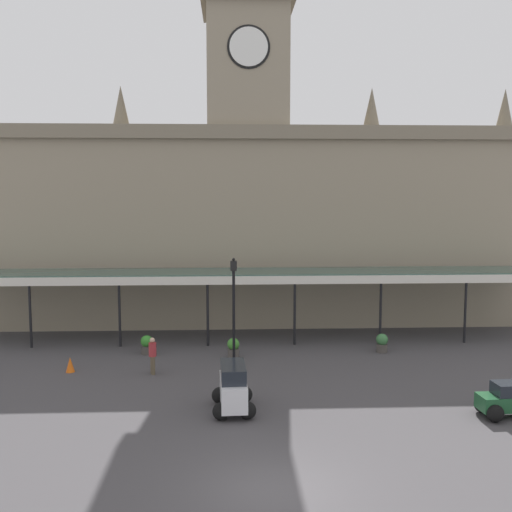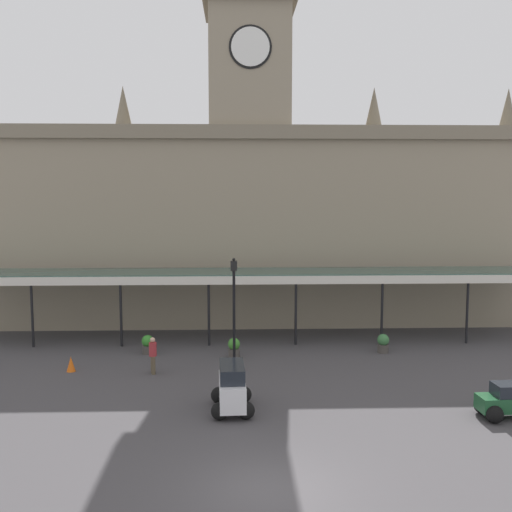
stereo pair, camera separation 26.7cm
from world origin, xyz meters
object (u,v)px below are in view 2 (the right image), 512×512
object	(u,v)px
pedestrian_crossing_forecourt	(153,354)
traffic_cone	(71,364)
car_green_estate	(510,402)
planter_near_kerb	(234,347)
car_white_van	(232,390)
planter_forecourt_centre	(148,344)
victorian_lamppost	(234,301)
planter_by_canopy	(383,343)

from	to	relation	value
pedestrian_crossing_forecourt	traffic_cone	xyz separation A→B (m)	(-3.80, 0.47, -0.56)
car_green_estate	planter_near_kerb	xyz separation A→B (m)	(-10.04, 8.30, -0.07)
car_white_van	planter_forecourt_centre	size ratio (longest dim) A/B	2.54
car_green_estate	car_white_van	distance (m)	10.15
pedestrian_crossing_forecourt	traffic_cone	size ratio (longest dim) A/B	2.42
pedestrian_crossing_forecourt	victorian_lamppost	distance (m)	4.34
victorian_lamppost	pedestrian_crossing_forecourt	bearing A→B (deg)	-172.54
pedestrian_crossing_forecourt	planter_by_canopy	distance (m)	11.69
car_white_van	car_green_estate	bearing A→B (deg)	-5.72
traffic_cone	planter_by_canopy	distance (m)	15.28
traffic_cone	pedestrian_crossing_forecourt	bearing A→B (deg)	-7.06
car_green_estate	victorian_lamppost	distance (m)	12.07
planter_by_canopy	car_green_estate	bearing A→B (deg)	-74.60
pedestrian_crossing_forecourt	car_white_van	bearing A→B (deg)	-52.55
planter_forecourt_centre	planter_near_kerb	size ratio (longest dim) A/B	1.00
traffic_cone	planter_by_canopy	world-z (taller)	planter_by_canopy
car_green_estate	planter_forecourt_centre	xyz separation A→B (m)	(-14.41, 9.04, -0.07)
victorian_lamppost	planter_by_canopy	world-z (taller)	victorian_lamppost
car_white_van	planter_forecourt_centre	distance (m)	9.12
traffic_cone	planter_by_canopy	size ratio (longest dim) A/B	0.72
car_white_van	traffic_cone	xyz separation A→B (m)	(-7.38, 5.15, -0.46)
car_green_estate	traffic_cone	world-z (taller)	car_green_estate
planter_by_canopy	planter_forecourt_centre	xyz separation A→B (m)	(-11.97, 0.18, 0.00)
victorian_lamppost	planter_forecourt_centre	size ratio (longest dim) A/B	5.40
car_white_van	planter_forecourt_centre	bearing A→B (deg)	118.24
planter_forecourt_centre	planter_near_kerb	world-z (taller)	same
car_green_estate	car_white_van	xyz separation A→B (m)	(-10.10, 1.01, 0.24)
pedestrian_crossing_forecourt	planter_near_kerb	distance (m)	4.50
pedestrian_crossing_forecourt	planter_near_kerb	xyz separation A→B (m)	(3.64, 2.61, -0.42)
planter_near_kerb	victorian_lamppost	bearing A→B (deg)	-89.61
car_white_van	planter_by_canopy	world-z (taller)	car_white_van
pedestrian_crossing_forecourt	planter_by_canopy	xyz separation A→B (m)	(11.24, 3.17, -0.42)
planter_by_canopy	planter_near_kerb	world-z (taller)	same
car_green_estate	car_white_van	world-z (taller)	car_white_van
planter_near_kerb	traffic_cone	bearing A→B (deg)	-163.97
planter_near_kerb	planter_forecourt_centre	bearing A→B (deg)	170.30
car_white_van	traffic_cone	distance (m)	9.01
victorian_lamppost	planter_by_canopy	bearing A→B (deg)	19.52
victorian_lamppost	car_green_estate	bearing A→B (deg)	-31.61
planter_forecourt_centre	victorian_lamppost	bearing A→B (deg)	-33.25
car_green_estate	planter_by_canopy	bearing A→B (deg)	105.40
victorian_lamppost	traffic_cone	size ratio (longest dim) A/B	7.51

